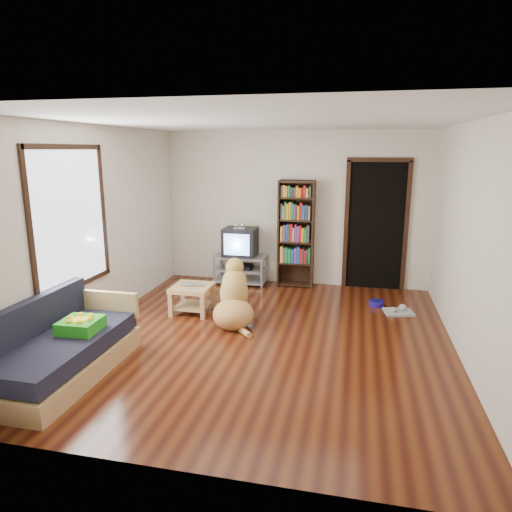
% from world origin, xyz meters
% --- Properties ---
extents(ground, '(5.00, 5.00, 0.00)m').
position_xyz_m(ground, '(0.00, 0.00, 0.00)').
color(ground, '#54240E').
rests_on(ground, ground).
extents(ceiling, '(5.00, 5.00, 0.00)m').
position_xyz_m(ceiling, '(0.00, 0.00, 2.60)').
color(ceiling, white).
rests_on(ceiling, ground).
extents(wall_back, '(4.50, 0.00, 4.50)m').
position_xyz_m(wall_back, '(0.00, 2.50, 1.30)').
color(wall_back, silver).
rests_on(wall_back, ground).
extents(wall_front, '(4.50, 0.00, 4.50)m').
position_xyz_m(wall_front, '(0.00, -2.50, 1.30)').
color(wall_front, silver).
rests_on(wall_front, ground).
extents(wall_left, '(0.00, 5.00, 5.00)m').
position_xyz_m(wall_left, '(-2.25, 0.00, 1.30)').
color(wall_left, silver).
rests_on(wall_left, ground).
extents(wall_right, '(0.00, 5.00, 5.00)m').
position_xyz_m(wall_right, '(2.25, 0.00, 1.30)').
color(wall_right, silver).
rests_on(wall_right, ground).
extents(green_cushion, '(0.40, 0.40, 0.13)m').
position_xyz_m(green_cushion, '(-1.75, -1.19, 0.48)').
color(green_cushion, '#2C9A1C').
rests_on(green_cushion, sofa).
extents(laptop, '(0.34, 0.24, 0.03)m').
position_xyz_m(laptop, '(-1.20, 0.65, 0.41)').
color(laptop, silver).
rests_on(laptop, coffee_table).
extents(dog_bowl, '(0.22, 0.22, 0.08)m').
position_xyz_m(dog_bowl, '(1.39, 1.54, 0.04)').
color(dog_bowl, navy).
rests_on(dog_bowl, ground).
extents(grey_rag, '(0.45, 0.39, 0.03)m').
position_xyz_m(grey_rag, '(1.69, 1.29, 0.01)').
color(grey_rag, '#A4A4A4').
rests_on(grey_rag, ground).
extents(window, '(0.03, 1.46, 1.70)m').
position_xyz_m(window, '(-2.23, -0.50, 1.50)').
color(window, white).
rests_on(window, wall_left).
extents(doorway, '(1.03, 0.05, 2.19)m').
position_xyz_m(doorway, '(1.35, 2.48, 1.12)').
color(doorway, black).
rests_on(doorway, wall_back).
extents(tv_stand, '(0.90, 0.45, 0.50)m').
position_xyz_m(tv_stand, '(-0.90, 2.25, 0.27)').
color(tv_stand, '#99999E').
rests_on(tv_stand, ground).
extents(crt_tv, '(0.55, 0.52, 0.58)m').
position_xyz_m(crt_tv, '(-0.90, 2.27, 0.74)').
color(crt_tv, black).
rests_on(crt_tv, tv_stand).
extents(bookshelf, '(0.60, 0.30, 1.80)m').
position_xyz_m(bookshelf, '(0.05, 2.34, 1.00)').
color(bookshelf, black).
rests_on(bookshelf, ground).
extents(sofa, '(0.80, 1.80, 0.80)m').
position_xyz_m(sofa, '(-1.87, -1.38, 0.26)').
color(sofa, tan).
rests_on(sofa, ground).
extents(coffee_table, '(0.55, 0.55, 0.40)m').
position_xyz_m(coffee_table, '(-1.20, 0.68, 0.28)').
color(coffee_table, tan).
rests_on(coffee_table, ground).
extents(dog, '(0.66, 0.99, 0.87)m').
position_xyz_m(dog, '(-0.52, 0.44, 0.32)').
color(dog, tan).
rests_on(dog, ground).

